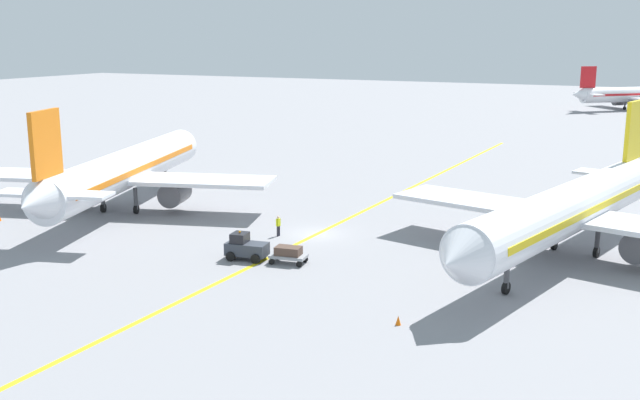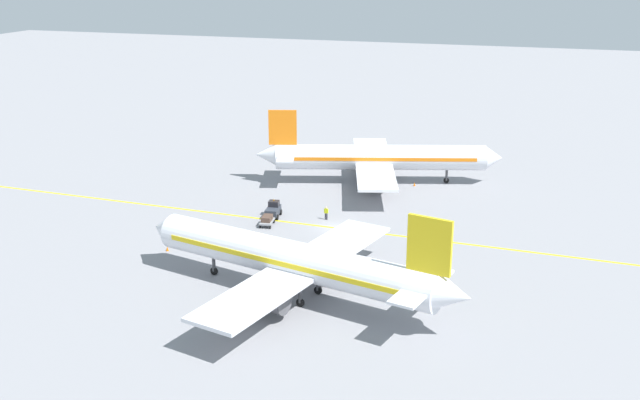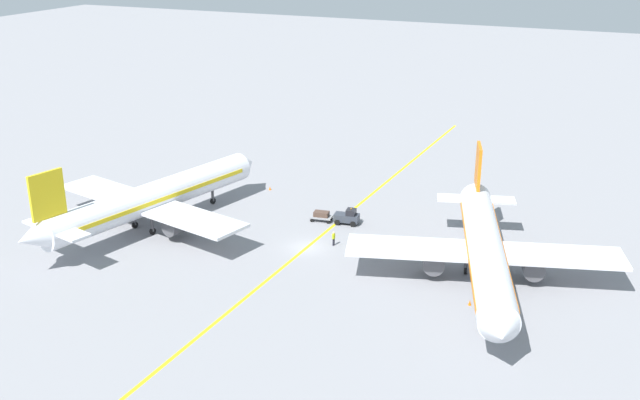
% 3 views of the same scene
% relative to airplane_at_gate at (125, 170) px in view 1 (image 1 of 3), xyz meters
% --- Properties ---
extents(ground_plane, '(400.00, 400.00, 0.00)m').
position_rel_airplane_at_gate_xyz_m(ground_plane, '(20.02, -0.49, -3.71)').
color(ground_plane, gray).
extents(apron_yellow_centreline, '(4.80, 119.93, 0.01)m').
position_rel_airplane_at_gate_xyz_m(apron_yellow_centreline, '(20.02, -0.49, -3.71)').
color(apron_yellow_centreline, yellow).
rests_on(apron_yellow_centreline, ground).
extents(airplane_at_gate, '(28.33, 34.88, 10.60)m').
position_rel_airplane_at_gate_xyz_m(airplane_at_gate, '(0.00, 0.00, 0.00)').
color(airplane_at_gate, silver).
rests_on(airplane_at_gate, ground).
extents(airplane_adjacent_stand, '(28.44, 35.17, 10.60)m').
position_rel_airplane_at_gate_xyz_m(airplane_adjacent_stand, '(39.49, 1.44, 0.00)').
color(airplane_adjacent_stand, silver).
rests_on(airplane_adjacent_stand, ground).
extents(airplane_distant_taxiing, '(25.82, 23.30, 9.54)m').
position_rel_airplane_at_gate_xyz_m(airplane_distant_taxiing, '(37.11, 122.54, -0.37)').
color(airplane_distant_taxiing, white).
rests_on(airplane_distant_taxiing, ground).
extents(baggage_tug_dark, '(3.18, 2.09, 2.11)m').
position_rel_airplane_at_gate_xyz_m(baggage_tug_dark, '(18.44, -8.97, -2.81)').
color(baggage_tug_dark, '#333842').
rests_on(baggage_tug_dark, ground).
extents(baggage_cart_trailing, '(2.77, 1.74, 1.24)m').
position_rel_airplane_at_gate_xyz_m(baggage_cart_trailing, '(21.71, -8.52, -2.95)').
color(baggage_cart_trailing, gray).
rests_on(baggage_cart_trailing, ground).
extents(ground_crew_worker, '(0.26, 0.58, 1.68)m').
position_rel_airplane_at_gate_xyz_m(ground_crew_worker, '(17.47, -2.29, -2.80)').
color(ground_crew_worker, '#23232D').
rests_on(ground_crew_worker, ground).
extents(traffic_cone_near_nose, '(0.32, 0.32, 0.55)m').
position_rel_airplane_at_gate_xyz_m(traffic_cone_near_nose, '(32.75, -16.11, -3.43)').
color(traffic_cone_near_nose, orange).
rests_on(traffic_cone_near_nose, ground).
extents(traffic_cone_mid_apron, '(0.32, 0.32, 0.55)m').
position_rel_airplane_at_gate_xyz_m(traffic_cone_mid_apron, '(-0.02, 5.53, -3.43)').
color(traffic_cone_mid_apron, orange).
rests_on(traffic_cone_mid_apron, ground).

